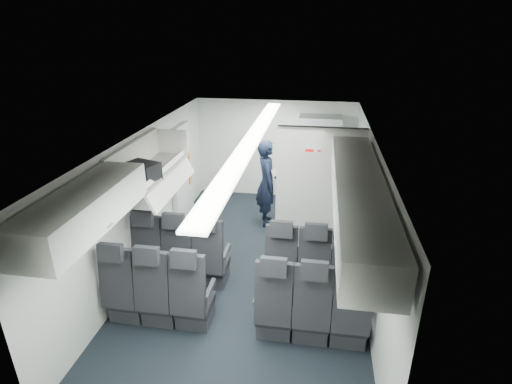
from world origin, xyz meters
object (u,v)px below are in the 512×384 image
(carry_on_bag, at_px, (143,172))
(seat_row_mid, at_px, (233,304))
(seat_row_front, at_px, (246,264))
(flight_attendant, at_px, (267,183))
(boarding_door, at_px, (182,173))
(galley_unit, at_px, (318,161))

(carry_on_bag, bearing_deg, seat_row_mid, -11.78)
(seat_row_front, xyz_separation_m, flight_attendant, (0.02, 2.13, 0.43))
(seat_row_front, height_order, seat_row_mid, same)
(boarding_door, bearing_deg, seat_row_mid, -61.23)
(flight_attendant, distance_m, carry_on_bag, 2.78)
(galley_unit, bearing_deg, carry_on_bag, -125.03)
(seat_row_front, height_order, carry_on_bag, carry_on_bag)
(seat_row_mid, distance_m, carry_on_bag, 2.11)
(seat_row_mid, relative_size, carry_on_bag, 7.80)
(galley_unit, xyz_separation_m, carry_on_bag, (-2.33, -3.33, 0.82))
(carry_on_bag, bearing_deg, seat_row_front, 22.13)
(boarding_door, height_order, flight_attendant, boarding_door)
(galley_unit, height_order, boarding_door, galley_unit)
(seat_row_mid, distance_m, boarding_door, 3.45)
(seat_row_front, distance_m, carry_on_bag, 1.95)
(seat_row_mid, xyz_separation_m, galley_unit, (0.95, 4.15, 0.55))
(boarding_door, distance_m, flight_attendant, 1.66)
(seat_row_mid, relative_size, boarding_door, 1.79)
(seat_row_front, height_order, flight_attendant, flight_attendant)
(boarding_door, relative_size, carry_on_bag, 4.36)
(seat_row_front, relative_size, boarding_door, 1.79)
(seat_row_front, relative_size, galley_unit, 1.75)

